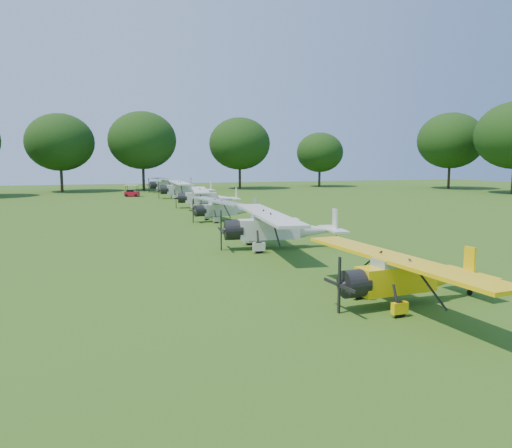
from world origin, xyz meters
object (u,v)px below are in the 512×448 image
Objects in this scene: aircraft_2 at (407,273)px; aircraft_7 at (170,183)px; aircraft_3 at (278,225)px; aircraft_6 at (185,188)px; aircraft_5 at (206,196)px; golf_cart at (132,193)px; aircraft_4 at (225,208)px.

aircraft_2 is 63.92m from aircraft_7.
aircraft_2 is 11.91m from aircraft_3.
aircraft_3 is 0.98× the size of aircraft_6.
aircraft_6 reaches higher than aircraft_5.
aircraft_6 is at bearing -18.44° from golf_cart.
aircraft_6 is (0.12, 13.71, 0.10)m from aircraft_5.
aircraft_2 reaches higher than aircraft_4.
aircraft_6 is at bearing -98.92° from aircraft_7.
golf_cart is (-6.39, -8.24, -0.80)m from aircraft_7.
aircraft_6 reaches higher than aircraft_3.
aircraft_7 is at bearing 98.78° from aircraft_5.
aircraft_5 is at bearing -88.63° from aircraft_6.
golf_cart is (-5.43, 30.34, -0.57)m from aircraft_4.
aircraft_2 is at bearing -82.27° from aircraft_5.
aircraft_5 is (1.17, 25.08, -0.08)m from aircraft_3.
golf_cart is at bearing 90.99° from aircraft_2.
aircraft_7 reaches higher than aircraft_5.
golf_cart is at bearing 117.62° from aircraft_5.
aircraft_2 is 25.34m from aircraft_4.
aircraft_3 is at bearing -100.57° from aircraft_7.
aircraft_5 is 5.10× the size of golf_cart.
aircraft_7 is 5.45× the size of golf_cart.
aircraft_4 is at bearing -60.63° from golf_cart.
aircraft_4 reaches higher than golf_cart.
aircraft_2 is 36.99m from aircraft_5.
aircraft_4 is at bearing -90.47° from aircraft_6.
golf_cart is at bearing 102.97° from aircraft_3.
aircraft_6 is at bearing 94.33° from aircraft_3.
aircraft_4 is 25.38m from aircraft_6.
aircraft_4 is (0.26, 13.44, -0.22)m from aircraft_3.
aircraft_2 is 55.96m from golf_cart.
aircraft_5 reaches higher than golf_cart.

